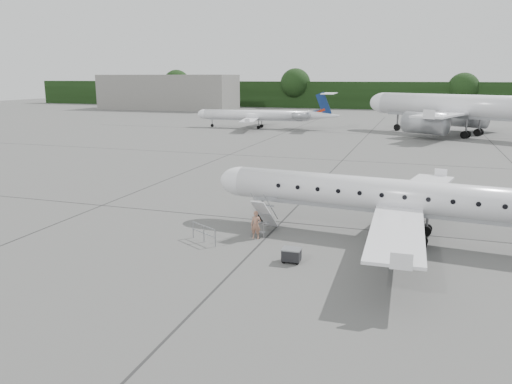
% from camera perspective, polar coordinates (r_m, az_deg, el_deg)
% --- Properties ---
extents(ground, '(320.00, 320.00, 0.00)m').
position_cam_1_polar(ground, '(26.13, 13.36, -8.53)').
color(ground, '#595856').
rests_on(ground, ground).
extents(treeline, '(260.00, 4.00, 8.00)m').
position_cam_1_polar(treeline, '(154.40, 17.93, 10.40)').
color(treeline, black).
rests_on(treeline, ground).
extents(terminal_building, '(40.00, 14.00, 10.00)m').
position_cam_1_polar(terminal_building, '(152.32, -10.02, 11.18)').
color(terminal_building, slate).
rests_on(terminal_building, ground).
extents(main_regional_jet, '(29.69, 22.73, 7.13)m').
position_cam_1_polar(main_regional_jet, '(30.32, 17.24, 1.26)').
color(main_regional_jet, silver).
rests_on(main_regional_jet, ground).
extents(airstair, '(1.09, 2.46, 2.23)m').
position_cam_1_polar(airstair, '(30.82, 1.01, -2.64)').
color(airstair, silver).
rests_on(airstair, ground).
extents(passenger, '(0.65, 0.45, 1.69)m').
position_cam_1_polar(passenger, '(29.71, -0.01, -3.78)').
color(passenger, '#936450').
rests_on(passenger, ground).
extents(safety_railing, '(1.94, 1.18, 1.00)m').
position_cam_1_polar(safety_railing, '(29.34, -5.98, -4.79)').
color(safety_railing, gray).
rests_on(safety_railing, ground).
extents(baggage_cart, '(0.96, 0.78, 0.81)m').
position_cam_1_polar(baggage_cart, '(26.21, 4.07, -7.17)').
color(baggage_cart, black).
rests_on(baggage_cart, ground).
extents(bg_narrowbody, '(45.27, 40.98, 13.31)m').
position_cam_1_polar(bg_narrowbody, '(87.80, 22.72, 10.23)').
color(bg_narrowbody, silver).
rests_on(bg_narrowbody, ground).
extents(bg_regional_left, '(26.84, 20.21, 6.71)m').
position_cam_1_polar(bg_regional_left, '(94.41, -0.07, 9.34)').
color(bg_regional_left, silver).
rests_on(bg_regional_left, ground).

